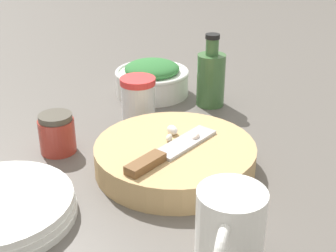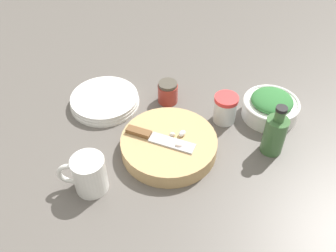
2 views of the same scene
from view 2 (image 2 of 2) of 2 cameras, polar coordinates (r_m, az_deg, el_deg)
name	(u,v)px [view 2 (image 2 of 2)]	position (r m, az deg, el deg)	size (l,w,h in m)	color
ground_plane	(184,138)	(1.02, 2.46, -1.78)	(5.00, 5.00, 0.00)	#56514C
cutting_board	(169,145)	(0.97, 0.14, -2.91)	(0.25, 0.25, 0.04)	tan
chef_knife	(156,138)	(0.96, -1.90, -1.76)	(0.19, 0.06, 0.01)	brown
garlic_cloves	(178,137)	(0.96, 1.56, -1.62)	(0.04, 0.06, 0.01)	#F3E1C3
herb_bowl	(271,106)	(1.10, 15.37, 2.91)	(0.16, 0.16, 0.07)	silver
spice_jar	(225,109)	(1.06, 8.71, 2.64)	(0.07, 0.07, 0.08)	silver
coffee_mug	(88,174)	(0.90, -12.05, -7.21)	(0.12, 0.08, 0.10)	silver
plate_stack	(105,100)	(1.13, -9.62, 3.87)	(0.21, 0.21, 0.03)	silver
honey_jar	(168,92)	(1.11, -0.03, 5.17)	(0.06, 0.06, 0.07)	#9E3328
oil_bottle	(275,134)	(0.99, 15.95, -1.17)	(0.06, 0.06, 0.15)	#3D6638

